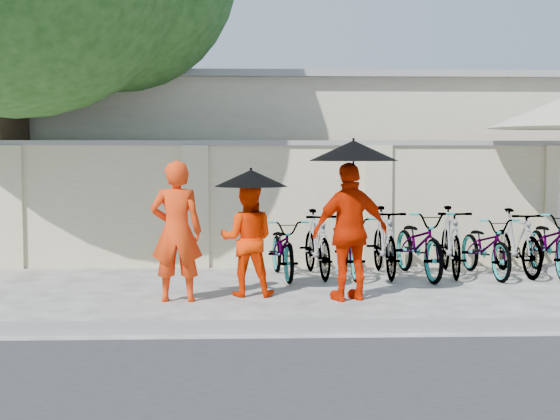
{
  "coord_description": "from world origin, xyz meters",
  "views": [
    {
      "loc": [
        -0.07,
        -9.68,
        1.83
      ],
      "look_at": [
        0.31,
        0.81,
        1.1
      ],
      "focal_mm": 50.0,
      "sensor_mm": 36.0,
      "label": 1
    }
  ],
  "objects": [
    {
      "name": "parasol_right",
      "position": [
        1.2,
        0.0,
        1.89
      ],
      "size": [
        1.12,
        1.12,
        1.03
      ],
      "color": "black",
      "rests_on": "ground"
    },
    {
      "name": "compound_wall",
      "position": [
        1.0,
        3.2,
        1.0
      ],
      "size": [
        20.0,
        0.3,
        2.0
      ],
      "primitive_type": "cube",
      "color": "beige",
      "rests_on": "ground"
    },
    {
      "name": "bike_2",
      "position": [
        1.42,
        2.06,
        0.47
      ],
      "size": [
        0.69,
        1.8,
        0.93
      ],
      "primitive_type": "imported",
      "rotation": [
        0.0,
        0.0,
        0.04
      ],
      "color": "#ACACAC",
      "rests_on": "ground"
    },
    {
      "name": "bike_3",
      "position": [
        1.94,
        2.0,
        0.53
      ],
      "size": [
        0.52,
        1.77,
        1.06
      ],
      "primitive_type": "imported",
      "rotation": [
        0.0,
        0.0,
        0.01
      ],
      "color": "#ACACAC",
      "rests_on": "ground"
    },
    {
      "name": "bike_1",
      "position": [
        0.91,
        1.99,
        0.51
      ],
      "size": [
        0.7,
        1.74,
        1.02
      ],
      "primitive_type": "imported",
      "rotation": [
        0.0,
        0.0,
        0.13
      ],
      "color": "#ACACAC",
      "rests_on": "ground"
    },
    {
      "name": "ground",
      "position": [
        0.0,
        0.0,
        0.0
      ],
      "size": [
        80.0,
        80.0,
        0.0
      ],
      "primitive_type": "plane",
      "color": "silver"
    },
    {
      "name": "monk_center",
      "position": [
        -0.13,
        0.45,
        0.74
      ],
      "size": [
        0.76,
        0.62,
        1.48
      ],
      "primitive_type": "imported",
      "rotation": [
        0.0,
        0.0,
        3.06
      ],
      "color": "#FD3000",
      "rests_on": "ground"
    },
    {
      "name": "bike_5",
      "position": [
        2.96,
        2.04,
        0.53
      ],
      "size": [
        0.67,
        1.8,
        1.06
      ],
      "primitive_type": "imported",
      "rotation": [
        0.0,
        0.0,
        -0.1
      ],
      "color": "#ACACAC",
      "rests_on": "ground"
    },
    {
      "name": "kerb",
      "position": [
        0.0,
        -1.7,
        0.06
      ],
      "size": [
        40.0,
        0.16,
        0.12
      ],
      "primitive_type": "cube",
      "color": "gray",
      "rests_on": "ground"
    },
    {
      "name": "bike_8",
      "position": [
        4.5,
        2.01,
        0.49
      ],
      "size": [
        0.73,
        1.91,
        0.99
      ],
      "primitive_type": "imported",
      "rotation": [
        0.0,
        0.0,
        -0.04
      ],
      "color": "#ACACAC",
      "rests_on": "ground"
    },
    {
      "name": "building_behind",
      "position": [
        2.0,
        7.0,
        1.6
      ],
      "size": [
        14.0,
        6.0,
        3.2
      ],
      "primitive_type": "cube",
      "color": "beige",
      "rests_on": "ground"
    },
    {
      "name": "bike_6",
      "position": [
        3.47,
        1.93,
        0.46
      ],
      "size": [
        0.81,
        1.81,
        0.92
      ],
      "primitive_type": "imported",
      "rotation": [
        0.0,
        0.0,
        0.12
      ],
      "color": "#ACACAC",
      "rests_on": "ground"
    },
    {
      "name": "bike_0",
      "position": [
        0.4,
        1.92,
        0.45
      ],
      "size": [
        0.81,
        1.77,
        0.9
      ],
      "primitive_type": "imported",
      "rotation": [
        0.0,
        0.0,
        0.13
      ],
      "color": "#ACACAC",
      "rests_on": "ground"
    },
    {
      "name": "bike_7",
      "position": [
        3.99,
        2.06,
        0.51
      ],
      "size": [
        0.65,
        1.73,
        1.02
      ],
      "primitive_type": "imported",
      "rotation": [
        0.0,
        0.0,
        0.1
      ],
      "color": "#ACACAC",
      "rests_on": "ground"
    },
    {
      "name": "parasol_center",
      "position": [
        -0.08,
        0.37,
        1.54
      ],
      "size": [
        0.95,
        0.95,
        0.81
      ],
      "color": "black",
      "rests_on": "ground"
    },
    {
      "name": "monk_left",
      "position": [
        -1.02,
        0.09,
        0.89
      ],
      "size": [
        0.65,
        0.43,
        1.77
      ],
      "primitive_type": "imported",
      "rotation": [
        0.0,
        0.0,
        3.14
      ],
      "color": "#F3370B",
      "rests_on": "ground"
    },
    {
      "name": "monk_right",
      "position": [
        1.18,
        0.08,
        0.87
      ],
      "size": [
        1.11,
        0.74,
        1.75
      ],
      "primitive_type": "imported",
      "rotation": [
        0.0,
        0.0,
        3.48
      ],
      "color": "red",
      "rests_on": "ground"
    },
    {
      "name": "bike_4",
      "position": [
        2.45,
        1.9,
        0.51
      ],
      "size": [
        0.94,
        2.02,
        1.02
      ],
      "primitive_type": "imported",
      "rotation": [
        0.0,
        0.0,
        0.14
      ],
      "color": "#ACACAC",
      "rests_on": "ground"
    }
  ]
}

